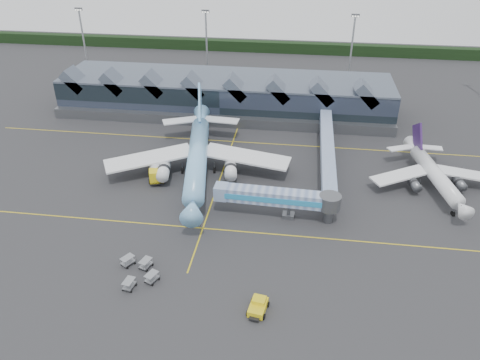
# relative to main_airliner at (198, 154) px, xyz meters

# --- Properties ---
(ground) EXTENTS (260.00, 260.00, 0.00)m
(ground) POSITION_rel_main_airliner_xyz_m (5.11, -11.98, -4.37)
(ground) COLOR #29292C
(ground) RESTS_ON ground
(taxi_stripes) EXTENTS (120.00, 60.00, 0.01)m
(taxi_stripes) POSITION_rel_main_airliner_xyz_m (5.11, -1.98, -4.36)
(taxi_stripes) COLOR gold
(taxi_stripes) RESTS_ON ground
(tree_line_far) EXTENTS (260.00, 4.00, 4.00)m
(tree_line_far) POSITION_rel_main_airliner_xyz_m (5.11, 98.02, -2.37)
(tree_line_far) COLOR black
(tree_line_far) RESTS_ON ground
(terminal) EXTENTS (90.00, 22.25, 12.52)m
(terminal) POSITION_rel_main_airliner_xyz_m (0.04, 35.37, 0.51)
(terminal) COLOR black
(terminal) RESTS_ON ground
(light_masts) EXTENTS (132.40, 42.56, 22.45)m
(light_masts) POSITION_rel_main_airliner_xyz_m (26.11, 50.82, 8.12)
(light_masts) COLOR #929599
(light_masts) RESTS_ON ground
(main_airliner) EXTENTS (39.67, 46.14, 14.86)m
(main_airliner) POSITION_rel_main_airliner_xyz_m (0.00, 0.00, 0.00)
(main_airliner) COLOR #74C3EB
(main_airliner) RESTS_ON ground
(regional_jet) EXTENTS (26.02, 28.73, 9.88)m
(regional_jet) POSITION_rel_main_airliner_xyz_m (48.71, 0.98, -1.23)
(regional_jet) COLOR white
(regional_jet) RESTS_ON ground
(jet_bridge) EXTENTS (23.13, 4.33, 5.67)m
(jet_bridge) POSITION_rel_main_airliner_xyz_m (19.19, -14.39, -0.35)
(jet_bridge) COLOR #677EAD
(jet_bridge) RESTS_ON ground
(fuel_truck) EXTENTS (5.63, 11.01, 3.70)m
(fuel_truck) POSITION_rel_main_airliner_xyz_m (-8.70, -2.25, -2.29)
(fuel_truck) COLOR black
(fuel_truck) RESTS_ON ground
(pushback_tug) EXTENTS (3.13, 4.43, 1.84)m
(pushback_tug) POSITION_rel_main_airliner_xyz_m (16.98, -38.25, -3.54)
(pushback_tug) COLOR yellow
(pushback_tug) RESTS_ON ground
(baggage_carts) EXTENTS (7.23, 7.57, 1.50)m
(baggage_carts) POSITION_rel_main_airliner_xyz_m (-2.25, -33.42, -3.52)
(baggage_carts) COLOR #909398
(baggage_carts) RESTS_ON ground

